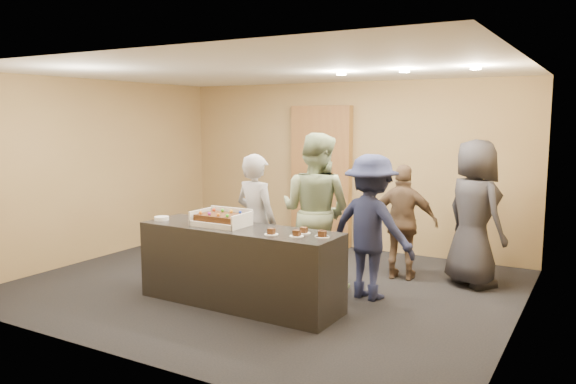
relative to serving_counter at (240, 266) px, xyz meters
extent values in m
plane|color=black|center=(-0.14, 0.78, -0.45)|extent=(6.00, 6.00, 0.00)
plane|color=white|center=(-0.14, 0.78, 2.25)|extent=(6.00, 6.00, 0.00)
cube|color=#967748|center=(-0.14, 3.28, 0.90)|extent=(6.00, 0.04, 2.70)
cube|color=#967748|center=(-0.14, -1.72, 0.90)|extent=(6.00, 0.04, 2.70)
cube|color=#967748|center=(-3.14, 0.78, 0.90)|extent=(0.04, 5.00, 2.70)
cube|color=#967748|center=(2.86, 0.78, 0.90)|extent=(0.04, 5.00, 2.70)
cube|color=black|center=(0.00, 0.00, 0.00)|extent=(2.41, 0.74, 0.90)
cube|color=brown|center=(-0.56, 3.19, 0.71)|extent=(1.06, 0.15, 2.32)
cube|color=white|center=(-0.25, 0.00, 0.48)|extent=(0.59, 0.41, 0.06)
cube|color=white|center=(-0.55, 0.00, 0.53)|extent=(0.02, 0.41, 0.16)
cube|color=white|center=(0.05, 0.00, 0.53)|extent=(0.02, 0.41, 0.16)
cube|color=white|center=(-0.25, 0.21, 0.54)|extent=(0.59, 0.02, 0.18)
cube|color=#361E0C|center=(-0.25, 0.00, 0.54)|extent=(0.52, 0.36, 0.07)
sphere|color=#DC4419|center=(-0.45, 0.13, 0.60)|extent=(0.04, 0.04, 0.04)
sphere|color=green|center=(-0.32, 0.13, 0.60)|extent=(0.04, 0.04, 0.04)
sphere|color=#FFA21A|center=(-0.20, 0.13, 0.60)|extent=(0.04, 0.04, 0.04)
sphere|color=#1737CA|center=(-0.07, 0.13, 0.60)|extent=(0.04, 0.04, 0.04)
sphere|color=orange|center=(-0.45, -0.13, 0.60)|extent=(0.04, 0.04, 0.04)
sphere|color=purple|center=(-0.32, -0.13, 0.60)|extent=(0.04, 0.04, 0.04)
sphere|color=orange|center=(-0.20, -0.13, 0.60)|extent=(0.04, 0.04, 0.04)
sphere|color=green|center=(-0.07, -0.13, 0.60)|extent=(0.04, 0.04, 0.04)
cylinder|color=white|center=(-1.08, -0.10, 0.47)|extent=(0.17, 0.17, 0.04)
cylinder|color=white|center=(0.52, -0.16, 0.45)|extent=(0.15, 0.15, 0.01)
cube|color=#361E0C|center=(0.52, -0.16, 0.49)|extent=(0.07, 0.06, 0.06)
cylinder|color=white|center=(0.79, 0.08, 0.45)|extent=(0.15, 0.15, 0.01)
cube|color=#361E0C|center=(0.79, 0.08, 0.49)|extent=(0.07, 0.06, 0.06)
cylinder|color=white|center=(0.80, -0.10, 0.45)|extent=(0.15, 0.15, 0.01)
cube|color=#361E0C|center=(0.80, -0.10, 0.49)|extent=(0.07, 0.06, 0.06)
cylinder|color=white|center=(1.03, 0.03, 0.45)|extent=(0.15, 0.15, 0.01)
cube|color=#361E0C|center=(1.03, 0.03, 0.49)|extent=(0.07, 0.06, 0.06)
cylinder|color=white|center=(1.05, 0.00, 0.45)|extent=(0.15, 0.15, 0.01)
cube|color=#361E0C|center=(1.05, 0.00, 0.49)|extent=(0.07, 0.06, 0.06)
imported|color=#96959A|center=(-0.14, 0.57, 0.40)|extent=(0.69, 0.52, 1.70)
imported|color=gray|center=(0.45, 1.02, 0.53)|extent=(0.96, 0.76, 1.95)
imported|color=#1B203F|center=(1.21, 0.98, 0.41)|extent=(1.21, 0.83, 1.71)
imported|color=brown|center=(1.29, 1.93, 0.31)|extent=(0.94, 0.49, 1.53)
imported|color=#252429|center=(2.15, 2.10, 0.48)|extent=(1.09, 1.03, 1.87)
cylinder|color=#FFEAC6|center=(0.66, 1.28, 2.22)|extent=(0.12, 0.12, 0.03)
cylinder|color=#FFEAC6|center=(1.46, 1.28, 2.22)|extent=(0.12, 0.12, 0.03)
cylinder|color=#FFEAC6|center=(2.26, 1.28, 2.22)|extent=(0.12, 0.12, 0.03)
camera|label=1|loc=(3.59, -5.13, 1.70)|focal=35.00mm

